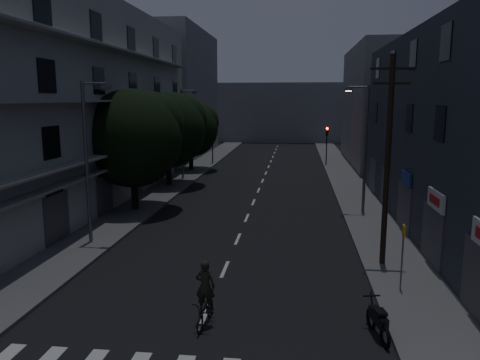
% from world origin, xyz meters
% --- Properties ---
extents(ground, '(160.00, 160.00, 0.00)m').
position_xyz_m(ground, '(0.00, 25.00, 0.00)').
color(ground, black).
rests_on(ground, ground).
extents(sidewalk_left, '(3.00, 90.00, 0.15)m').
position_xyz_m(sidewalk_left, '(-7.50, 25.00, 0.07)').
color(sidewalk_left, '#565659').
rests_on(sidewalk_left, ground).
extents(sidewalk_right, '(3.00, 90.00, 0.15)m').
position_xyz_m(sidewalk_right, '(7.50, 25.00, 0.07)').
color(sidewalk_right, '#565659').
rests_on(sidewalk_right, ground).
extents(lane_markings, '(0.15, 60.50, 0.01)m').
position_xyz_m(lane_markings, '(0.00, 31.25, 0.01)').
color(lane_markings, beige).
rests_on(lane_markings, ground).
extents(building_left, '(7.00, 36.00, 14.00)m').
position_xyz_m(building_left, '(-11.98, 18.00, 6.99)').
color(building_left, '#9FA09B').
rests_on(building_left, ground).
extents(building_right, '(6.19, 28.00, 11.00)m').
position_xyz_m(building_right, '(11.99, 14.00, 5.50)').
color(building_right, '#2A2E39').
rests_on(building_right, ground).
extents(building_far_left, '(6.00, 20.00, 16.00)m').
position_xyz_m(building_far_left, '(-12.00, 48.00, 8.00)').
color(building_far_left, slate).
rests_on(building_far_left, ground).
extents(building_far_right, '(6.00, 20.00, 13.00)m').
position_xyz_m(building_far_right, '(12.00, 42.00, 6.50)').
color(building_far_right, slate).
rests_on(building_far_right, ground).
extents(building_far_end, '(24.00, 8.00, 10.00)m').
position_xyz_m(building_far_end, '(0.00, 70.00, 5.00)').
color(building_far_end, slate).
rests_on(building_far_end, ground).
extents(tree_near, '(6.35, 6.35, 7.84)m').
position_xyz_m(tree_near, '(-7.45, 16.49, 5.05)').
color(tree_near, black).
rests_on(tree_near, sidewalk_left).
extents(tree_mid, '(6.33, 6.33, 7.79)m').
position_xyz_m(tree_mid, '(-7.62, 25.44, 5.02)').
color(tree_mid, black).
rests_on(tree_mid, sidewalk_left).
extents(tree_far, '(5.57, 5.57, 6.89)m').
position_xyz_m(tree_far, '(-7.69, 34.13, 4.46)').
color(tree_far, black).
rests_on(tree_far, sidewalk_left).
extents(traffic_signal_far_right, '(0.28, 0.37, 4.10)m').
position_xyz_m(traffic_signal_far_right, '(6.29, 39.53, 3.10)').
color(traffic_signal_far_right, black).
rests_on(traffic_signal_far_right, sidewalk_right).
extents(traffic_signal_far_left, '(0.28, 0.37, 4.10)m').
position_xyz_m(traffic_signal_far_left, '(-6.43, 39.15, 3.10)').
color(traffic_signal_far_left, black).
rests_on(traffic_signal_far_left, sidewalk_left).
extents(street_lamp_left_near, '(1.51, 0.25, 8.00)m').
position_xyz_m(street_lamp_left_near, '(-7.19, 9.18, 4.60)').
color(street_lamp_left_near, slate).
rests_on(street_lamp_left_near, sidewalk_left).
extents(street_lamp_right, '(1.51, 0.25, 8.00)m').
position_xyz_m(street_lamp_right, '(7.20, 17.40, 4.60)').
color(street_lamp_right, '#525259').
rests_on(street_lamp_right, sidewalk_right).
extents(street_lamp_left_far, '(1.51, 0.25, 8.00)m').
position_xyz_m(street_lamp_left_far, '(-7.18, 28.64, 4.60)').
color(street_lamp_left_far, slate).
rests_on(street_lamp_left_far, sidewalk_left).
extents(utility_pole, '(1.80, 0.24, 9.00)m').
position_xyz_m(utility_pole, '(6.86, 7.72, 4.87)').
color(utility_pole, black).
rests_on(utility_pole, sidewalk_right).
extents(bus_stop_sign, '(0.06, 0.35, 2.52)m').
position_xyz_m(bus_stop_sign, '(7.03, 4.81, 1.89)').
color(bus_stop_sign, '#595B60').
rests_on(bus_stop_sign, sidewalk_right).
extents(motorcycle, '(0.64, 1.91, 1.24)m').
position_xyz_m(motorcycle, '(5.62, 1.30, 0.49)').
color(motorcycle, black).
rests_on(motorcycle, ground).
extents(cyclist, '(0.77, 1.81, 2.23)m').
position_xyz_m(cyclist, '(0.16, 1.38, 0.75)').
color(cyclist, black).
rests_on(cyclist, ground).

